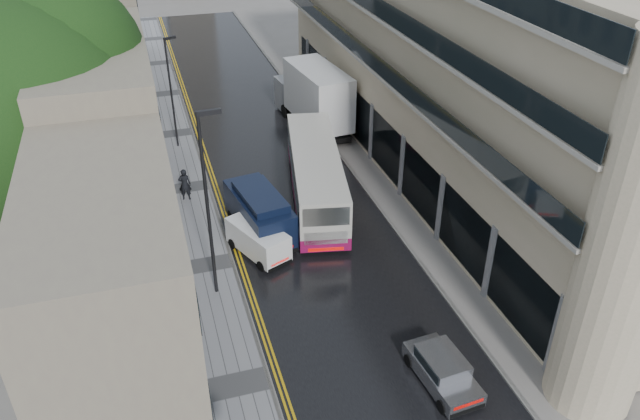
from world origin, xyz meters
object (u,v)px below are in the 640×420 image
tree_near (34,152)px  lamp_post_far (171,95)px  navy_van (255,234)px  lamp_post_near (208,209)px  cream_bus (299,206)px  silver_hatchback (444,399)px  pedestrian (185,184)px  white_van (261,257)px  white_lorry (309,110)px  tree_far (60,72)px

tree_near → lamp_post_far: tree_near is taller
navy_van → tree_near: bearing=166.4°
lamp_post_near → tree_near: bearing=152.9°
cream_bus → silver_hatchback: size_ratio=3.15×
silver_hatchback → pedestrian: (-7.40, 18.67, 0.40)m
tree_near → navy_van: size_ratio=2.58×
tree_near → lamp_post_far: (6.73, 13.62, -3.10)m
white_van → navy_van: navy_van is taller
pedestrian → lamp_post_near: size_ratio=0.22×
white_van → pedestrian: size_ratio=1.86×
tree_near → lamp_post_near: tree_near is taller
cream_bus → lamp_post_near: (-5.15, -4.02, 3.05)m
white_lorry → pedestrian: (-9.20, -5.79, -1.29)m
tree_far → cream_bus: 17.39m
silver_hatchback → pedestrian: 20.09m
white_lorry → pedestrian: 10.95m
white_van → lamp_post_near: bearing=-179.0°
white_van → navy_van: size_ratio=0.68×
navy_van → lamp_post_far: 14.71m
navy_van → pedestrian: navy_van is taller
lamp_post_near → silver_hatchback: bearing=-56.6°
navy_van → lamp_post_near: 4.71m
white_van → cream_bus: bearing=23.5°
lamp_post_near → white_lorry: bearing=56.4°
tree_far → pedestrian: (6.16, -6.92, -5.12)m
silver_hatchback → white_van: size_ratio=1.00×
tree_far → cream_bus: size_ratio=1.08×
tree_far → lamp_post_far: bearing=5.5°
white_lorry → lamp_post_near: lamp_post_near is taller
white_lorry → white_van: white_lorry is taller
pedestrian → lamp_post_near: lamp_post_near is taller
white_lorry → navy_van: bearing=-123.9°
lamp_post_near → tree_far: bearing=109.1°
silver_hatchback → white_van: 11.60m
white_lorry → silver_hatchback: 24.59m
white_lorry → cream_bus: bearing=-115.5°
lamp_post_far → lamp_post_near: bearing=-112.8°
tree_near → lamp_post_near: 7.82m
white_van → silver_hatchback: bearing=-90.1°
lamp_post_near → lamp_post_far: lamp_post_near is taller
lamp_post_near → navy_van: bearing=41.8°
silver_hatchback → lamp_post_far: size_ratio=0.49×
white_lorry → tree_near: bearing=-149.6°
white_lorry → white_van: size_ratio=2.46×
white_van → navy_van: bearing=67.2°
silver_hatchback → lamp_post_far: (-7.12, 26.22, 3.14)m
silver_hatchback → lamp_post_near: bearing=121.5°
tree_near → cream_bus: size_ratio=1.20×
tree_near → white_lorry: tree_near is taller
navy_van → lamp_post_near: lamp_post_near is taller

